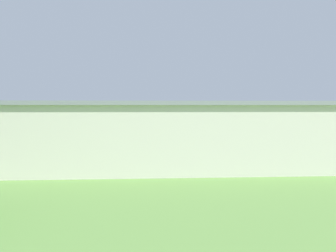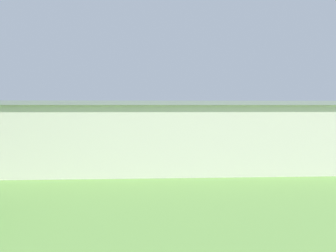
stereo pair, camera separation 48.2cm
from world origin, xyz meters
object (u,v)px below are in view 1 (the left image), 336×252
car_grey (36,143)px  truck_delivery_white (298,135)px  hangar (182,133)px  person_beside_truck (61,139)px  person_walking_on_apron (230,139)px  biplane (164,121)px  person_watching_takeoff (53,140)px  windsock (162,111)px  person_at_fence_line (111,138)px

car_grey → truck_delivery_white: bearing=-173.9°
hangar → person_beside_truck: (17.84, -18.87, -2.35)m
truck_delivery_white → person_walking_on_apron: size_ratio=3.87×
biplane → person_walking_on_apron: 20.70m
hangar → person_watching_takeoff: hangar is taller
hangar → biplane: hangar is taller
person_watching_takeoff → biplane: bearing=-131.2°
truck_delivery_white → biplane: bearing=-45.0°
car_grey → windsock: size_ratio=0.91×
person_walking_on_apron → person_at_fence_line: 18.47m
person_watching_takeoff → person_beside_truck: (-0.57, -2.00, 0.02)m
car_grey → person_beside_truck: car_grey is taller
truck_delivery_white → person_beside_truck: truck_delivery_white is taller
person_watching_takeoff → truck_delivery_white: bearing=178.6°
car_grey → person_at_fence_line: 11.63m
person_watching_takeoff → person_at_fence_line: size_ratio=0.87×
truck_delivery_white → windsock: windsock is taller
truck_delivery_white → person_at_fence_line: size_ratio=3.64×
person_watching_takeoff → person_beside_truck: size_ratio=0.98×
hangar → person_watching_takeoff: (18.41, -16.86, -2.36)m
biplane → truck_delivery_white: bearing=135.0°
car_grey → person_walking_on_apron: (-27.50, -5.94, -0.04)m
truck_delivery_white → person_watching_takeoff: 36.55m
person_walking_on_apron → hangar: bearing=65.0°
person_watching_takeoff → person_walking_on_apron: (-26.78, -1.06, 0.07)m
person_walking_on_apron → person_beside_truck: 26.23m
hangar → car_grey: bearing=-32.1°
person_watching_takeoff → person_at_fence_line: (-8.36, -2.39, 0.13)m
car_grey → person_walking_on_apron: car_grey is taller
biplane → truck_delivery_white: size_ratio=1.24×
hangar → person_watching_takeoff: 25.08m
truck_delivery_white → person_at_fence_line: 28.37m
hangar → windsock: (2.30, -43.77, 1.62)m
hangar → windsock: hangar is taller
hangar → windsock: bearing=-87.0°
truck_delivery_white → windsock: size_ratio=1.20×
truck_delivery_white → person_walking_on_apron: (9.75, -1.96, -0.79)m
biplane → truck_delivery_white: biplane is taller
person_watching_takeoff → person_beside_truck: person_beside_truck is taller
person_beside_truck → hangar: bearing=133.4°
windsock → hangar: bearing=93.0°
person_walking_on_apron → windsock: size_ratio=0.31×
hangar → person_beside_truck: hangar is taller
truck_delivery_white → person_watching_takeoff: bearing=-1.4°
biplane → windsock: bearing=-86.2°
hangar → person_at_fence_line: bearing=-62.4°
hangar → truck_delivery_white: size_ratio=5.82×
person_beside_truck → person_at_fence_line: person_at_fence_line is taller
person_watching_takeoff → person_at_fence_line: 8.69m
person_beside_truck → windsock: size_ratio=0.29×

